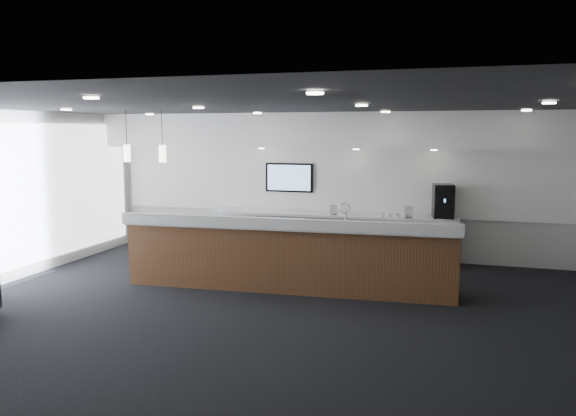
% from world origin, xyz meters
% --- Properties ---
extents(ground, '(10.00, 10.00, 0.00)m').
position_xyz_m(ground, '(0.00, 0.00, 0.00)').
color(ground, black).
rests_on(ground, ground).
extents(ceiling, '(10.00, 8.00, 0.02)m').
position_xyz_m(ceiling, '(0.00, 0.00, 3.00)').
color(ceiling, black).
rests_on(ceiling, back_wall).
extents(back_wall, '(10.00, 0.02, 3.00)m').
position_xyz_m(back_wall, '(0.00, 4.00, 1.50)').
color(back_wall, silver).
rests_on(back_wall, ground).
extents(soffit_bulkhead, '(10.00, 0.90, 0.70)m').
position_xyz_m(soffit_bulkhead, '(0.00, 3.55, 2.65)').
color(soffit_bulkhead, white).
rests_on(soffit_bulkhead, back_wall).
extents(alcove_panel, '(9.80, 0.06, 1.40)m').
position_xyz_m(alcove_panel, '(0.00, 3.97, 1.60)').
color(alcove_panel, white).
rests_on(alcove_panel, back_wall).
extents(back_credenza, '(5.06, 0.66, 0.95)m').
position_xyz_m(back_credenza, '(-0.00, 3.64, 0.48)').
color(back_credenza, gray).
rests_on(back_credenza, ground).
extents(wall_tv, '(1.05, 0.08, 0.62)m').
position_xyz_m(wall_tv, '(-1.00, 3.91, 1.65)').
color(wall_tv, black).
rests_on(wall_tv, back_wall).
extents(pendant_left, '(0.12, 0.12, 0.30)m').
position_xyz_m(pendant_left, '(-2.40, 0.80, 2.25)').
color(pendant_left, '#FFE9C6').
rests_on(pendant_left, ceiling).
extents(pendant_right, '(0.12, 0.12, 0.30)m').
position_xyz_m(pendant_right, '(-3.10, 0.80, 2.25)').
color(pendant_right, '#FFE9C6').
rests_on(pendant_right, ceiling).
extents(ceiling_can_lights, '(7.00, 5.00, 0.02)m').
position_xyz_m(ceiling_can_lights, '(0.00, 0.00, 2.97)').
color(ceiling_can_lights, white).
rests_on(ceiling_can_lights, ceiling).
extents(service_counter, '(5.60, 1.28, 1.49)m').
position_xyz_m(service_counter, '(-0.20, 1.22, 0.57)').
color(service_counter, brown).
rests_on(service_counter, ground).
extents(coffee_machine, '(0.45, 0.53, 0.66)m').
position_xyz_m(coffee_machine, '(2.20, 3.71, 1.28)').
color(coffee_machine, black).
rests_on(coffee_machine, back_credenza).
extents(info_sign_left, '(0.14, 0.06, 0.20)m').
position_xyz_m(info_sign_left, '(0.06, 3.52, 1.05)').
color(info_sign_left, silver).
rests_on(info_sign_left, back_credenza).
extents(info_sign_right, '(0.17, 0.04, 0.23)m').
position_xyz_m(info_sign_right, '(1.56, 3.57, 1.06)').
color(info_sign_right, silver).
rests_on(info_sign_right, back_credenza).
extents(cup_0, '(0.10, 0.10, 0.09)m').
position_xyz_m(cup_0, '(1.48, 3.53, 1.00)').
color(cup_0, white).
rests_on(cup_0, back_credenza).
extents(cup_1, '(0.13, 0.13, 0.09)m').
position_xyz_m(cup_1, '(1.34, 3.53, 1.00)').
color(cup_1, white).
rests_on(cup_1, back_credenza).
extents(cup_2, '(0.12, 0.12, 0.09)m').
position_xyz_m(cup_2, '(1.20, 3.53, 1.00)').
color(cup_2, white).
rests_on(cup_2, back_credenza).
extents(cup_3, '(0.12, 0.12, 0.09)m').
position_xyz_m(cup_3, '(1.06, 3.53, 1.00)').
color(cup_3, white).
rests_on(cup_3, back_credenza).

